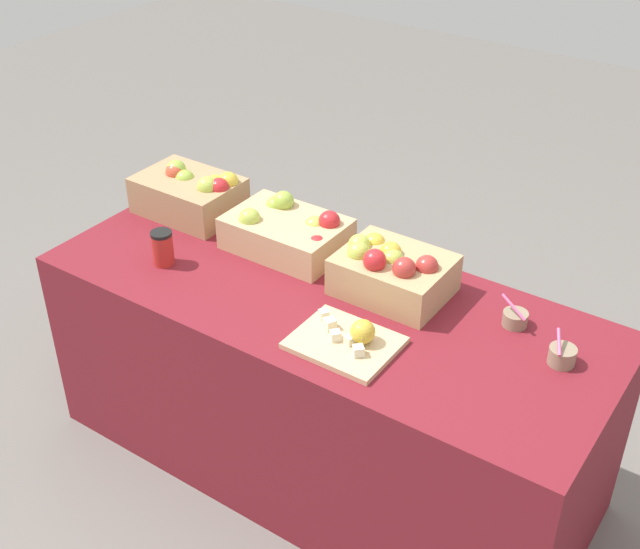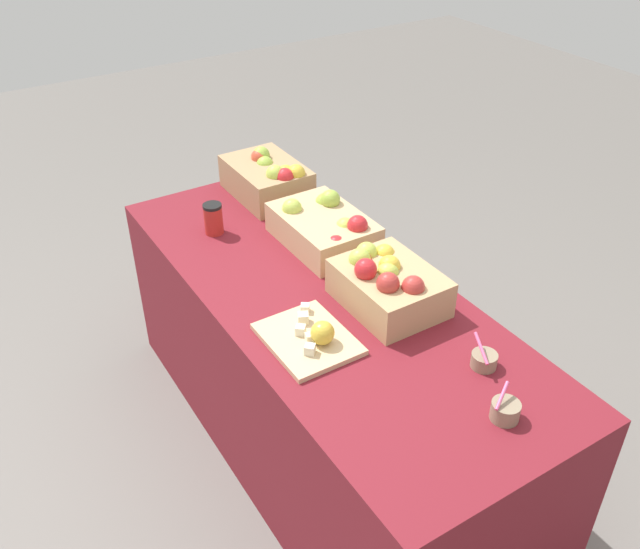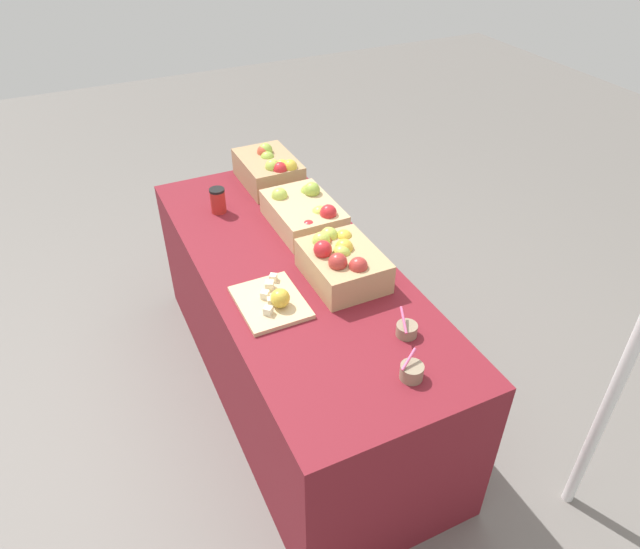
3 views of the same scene
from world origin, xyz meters
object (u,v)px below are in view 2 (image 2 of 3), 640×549
object	(u,v)px
apple_crate_right	(387,283)
sample_bowl_mid	(484,360)
cutting_board_front	(311,337)
sample_bowl_near	(505,411)
apple_crate_middle	(324,227)
apple_crate_left	(268,178)
coffee_cup	(213,219)

from	to	relation	value
apple_crate_right	sample_bowl_mid	world-z (taller)	apple_crate_right
cutting_board_front	sample_bowl_mid	bearing A→B (deg)	45.76
sample_bowl_near	apple_crate_middle	bearing A→B (deg)	175.91
apple_crate_middle	sample_bowl_mid	distance (m)	0.84
apple_crate_left	apple_crate_middle	world-z (taller)	apple_crate_left
cutting_board_front	sample_bowl_near	size ratio (longest dim) A/B	3.09
cutting_board_front	apple_crate_right	bearing A→B (deg)	97.77
apple_crate_middle	sample_bowl_near	xyz separation A→B (m)	(1.03, -0.07, -0.04)
sample_bowl_mid	apple_crate_right	bearing A→B (deg)	-172.19
apple_crate_right	cutting_board_front	size ratio (longest dim) A/B	1.15
sample_bowl_near	coffee_cup	distance (m)	1.34
apple_crate_left	apple_crate_right	size ratio (longest dim) A/B	1.08
cutting_board_front	apple_crate_left	bearing A→B (deg)	159.04
apple_crate_right	apple_crate_middle	bearing A→B (deg)	175.88
apple_crate_middle	cutting_board_front	world-z (taller)	apple_crate_middle
apple_crate_left	sample_bowl_mid	bearing A→B (deg)	0.78
apple_crate_left	coffee_cup	bearing A→B (deg)	-63.30
sample_bowl_near	sample_bowl_mid	distance (m)	0.21
apple_crate_middle	sample_bowl_near	bearing A→B (deg)	-4.09
sample_bowl_mid	coffee_cup	size ratio (longest dim) A/B	0.80
apple_crate_right	coffee_cup	distance (m)	0.78
apple_crate_middle	cutting_board_front	distance (m)	0.59
sample_bowl_mid	coffee_cup	xyz separation A→B (m)	(-1.13, -0.35, 0.04)
sample_bowl_mid	coffee_cup	bearing A→B (deg)	-162.99
apple_crate_left	apple_crate_middle	distance (m)	0.45
cutting_board_front	coffee_cup	size ratio (longest dim) A/B	2.46
apple_crate_middle	coffee_cup	bearing A→B (deg)	-132.03
apple_crate_left	sample_bowl_near	size ratio (longest dim) A/B	3.84
sample_bowl_near	sample_bowl_mid	xyz separation A→B (m)	(-0.19, 0.10, -0.00)
sample_bowl_near	sample_bowl_mid	bearing A→B (deg)	152.12
apple_crate_left	coffee_cup	distance (m)	0.37
cutting_board_front	sample_bowl_near	bearing A→B (deg)	26.67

